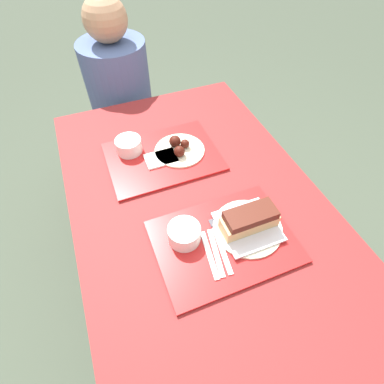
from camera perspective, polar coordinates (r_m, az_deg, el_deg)
ground_plane at (r=1.75m, az=0.96°, el=-18.02°), size 12.00×12.00×0.00m
picnic_table at (r=1.16m, az=1.38°, el=-5.53°), size 0.89×1.45×0.77m
picnic_bench_far at (r=2.00m, az=-9.38°, el=11.03°), size 0.84×0.28×0.46m
tray_near at (r=0.99m, az=6.13°, el=-9.33°), size 0.45×0.33×0.01m
tray_far at (r=1.24m, az=-5.53°, el=6.71°), size 0.45×0.33×0.01m
bowl_coleslaw_near at (r=0.95m, az=-1.49°, el=-7.86°), size 0.11×0.11×0.06m
brisket_sandwich_plate at (r=0.99m, az=10.75°, el=-5.77°), size 0.23×0.23×0.09m
plastic_fork_near at (r=0.96m, az=4.57°, el=-11.38°), size 0.05×0.17×0.00m
plastic_knife_near at (r=0.96m, az=5.78°, el=-10.94°), size 0.04×0.17×0.00m
plastic_spoon_near at (r=0.95m, az=3.34°, el=-11.82°), size 0.04×0.17×0.00m
condiment_packet at (r=1.02m, az=4.33°, el=-5.73°), size 0.04×0.03×0.01m
bowl_coleslaw_far at (r=1.26m, az=-11.97°, el=8.77°), size 0.11×0.11×0.06m
wings_plate_far at (r=1.24m, az=-2.46°, el=8.35°), size 0.21×0.21×0.06m
napkin_far at (r=1.22m, az=-5.92°, el=6.37°), size 0.13×0.09×0.01m
person_seated_across at (r=1.78m, az=-13.93°, el=19.75°), size 0.34×0.34×0.72m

